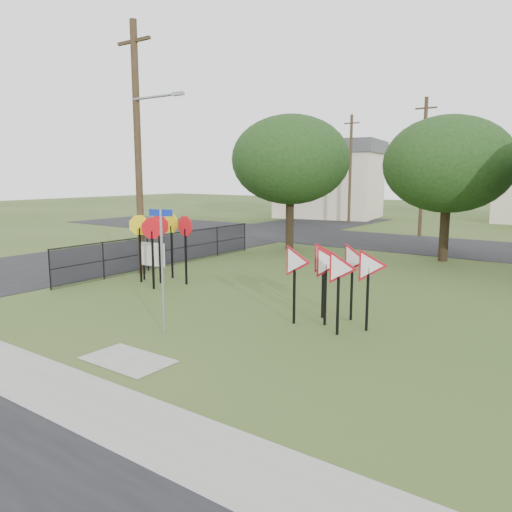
{
  "coord_description": "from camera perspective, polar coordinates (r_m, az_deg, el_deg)",
  "views": [
    {
      "loc": [
        8.49,
        -9.3,
        4.09
      ],
      "look_at": [
        -0.37,
        3.0,
        1.6
      ],
      "focal_mm": 35.0,
      "sensor_mm": 36.0,
      "label": 1
    }
  ],
  "objects": [
    {
      "name": "yield_sign_cluster",
      "position": [
        13.58,
        8.85,
        -1.1
      ],
      "size": [
        2.82,
        1.57,
        2.25
      ],
      "color": "black",
      "rests_on": "ground"
    },
    {
      "name": "tree_far_left",
      "position": [
        46.32,
        3.9,
        10.63
      ],
      "size": [
        6.8,
        6.8,
        7.73
      ],
      "color": "#2E2314",
      "rests_on": "ground"
    },
    {
      "name": "house_left",
      "position": [
        48.8,
        8.41,
        8.7
      ],
      "size": [
        10.58,
        8.88,
        7.2
      ],
      "color": "beige",
      "rests_on": "ground"
    },
    {
      "name": "fence_run",
      "position": [
        22.62,
        -10.1,
        0.77
      ],
      "size": [
        0.05,
        11.55,
        1.5
      ],
      "color": "black",
      "rests_on": "ground"
    },
    {
      "name": "street_left",
      "position": [
        28.44,
        -10.83,
        0.91
      ],
      "size": [
        8.0,
        50.0,
        0.02
      ],
      "primitive_type": "cube",
      "color": "black",
      "rests_on": "ground"
    },
    {
      "name": "curb_pad",
      "position": [
        11.67,
        -14.44,
        -11.43
      ],
      "size": [
        2.0,
        1.2,
        0.02
      ],
      "primitive_type": "cube",
      "color": "gray",
      "rests_on": "ground"
    },
    {
      "name": "street_name_sign",
      "position": [
        12.95,
        -10.67,
        -0.87
      ],
      "size": [
        0.65,
        0.2,
        3.22
      ],
      "color": "gray",
      "rests_on": "ground"
    },
    {
      "name": "sidewalk",
      "position": [
        10.71,
        -22.05,
        -13.77
      ],
      "size": [
        30.0,
        1.6,
        0.02
      ],
      "primitive_type": "cube",
      "color": "gray",
      "rests_on": "ground"
    },
    {
      "name": "far_pole_a",
      "position": [
        34.92,
        18.55,
        9.68
      ],
      "size": [
        1.4,
        0.24,
        9.0
      ],
      "color": "#463520",
      "rests_on": "ground"
    },
    {
      "name": "street_far",
      "position": [
        30.78,
        19.43,
        1.17
      ],
      "size": [
        60.0,
        8.0,
        0.02
      ],
      "primitive_type": "cube",
      "color": "black",
      "rests_on": "ground"
    },
    {
      "name": "tree_near_left",
      "position": [
        27.45,
        3.96,
        10.9
      ],
      "size": [
        6.4,
        6.4,
        7.27
      ],
      "color": "#2E2314",
      "rests_on": "ground"
    },
    {
      "name": "info_board",
      "position": [
        19.54,
        -11.76,
        0.04
      ],
      "size": [
        1.2,
        0.16,
        1.51
      ],
      "color": "black",
      "rests_on": "ground"
    },
    {
      "name": "far_pole_c",
      "position": [
        43.44,
        10.72,
        9.83
      ],
      "size": [
        1.4,
        0.24,
        9.0
      ],
      "color": "#463520",
      "rests_on": "ground"
    },
    {
      "name": "stop_sign_cluster",
      "position": [
        19.01,
        -10.74,
        2.59
      ],
      "size": [
        2.34,
        2.02,
        2.6
      ],
      "color": "black",
      "rests_on": "ground"
    },
    {
      "name": "utility_pole_main",
      "position": [
        20.95,
        -13.25,
        12.15
      ],
      "size": [
        3.55,
        0.33,
        10.0
      ],
      "color": "#463520",
      "rests_on": "ground"
    },
    {
      "name": "tree_near_mid",
      "position": [
        25.16,
        21.13,
        9.73
      ],
      "size": [
        6.0,
        6.0,
        6.8
      ],
      "color": "#2E2314",
      "rests_on": "ground"
    },
    {
      "name": "ground",
      "position": [
        13.24,
        -6.36,
        -8.72
      ],
      "size": [
        140.0,
        140.0,
        0.0
      ],
      "primitive_type": "plane",
      "color": "#32491B"
    }
  ]
}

